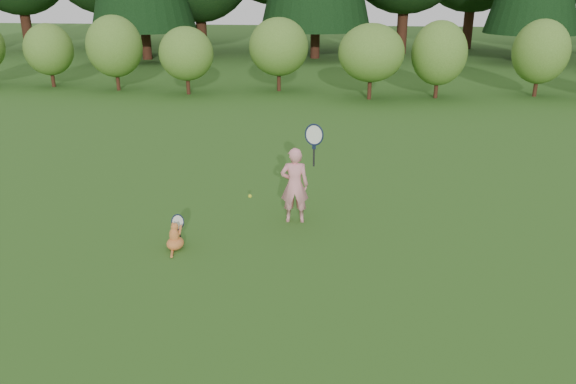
# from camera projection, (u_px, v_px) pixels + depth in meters

# --- Properties ---
(ground) EXTENTS (100.00, 100.00, 0.00)m
(ground) POSITION_uv_depth(u_px,v_px,m) (269.00, 253.00, 8.49)
(ground) COLOR #2B5618
(ground) RESTS_ON ground
(shrub_row) EXTENTS (28.00, 3.00, 2.80)m
(shrub_row) POSITION_uv_depth(u_px,v_px,m) (322.00, 56.00, 20.10)
(shrub_row) COLOR #456C21
(shrub_row) RESTS_ON ground
(child) EXTENTS (0.73, 0.39, 1.96)m
(child) POSITION_uv_depth(u_px,v_px,m) (295.00, 184.00, 9.39)
(child) COLOR pink
(child) RESTS_ON ground
(cat) EXTENTS (0.36, 0.63, 0.59)m
(cat) POSITION_uv_depth(u_px,v_px,m) (175.00, 235.00, 8.56)
(cat) COLOR #C06F24
(cat) RESTS_ON ground
(tennis_ball) EXTENTS (0.06, 0.06, 0.06)m
(tennis_ball) POSITION_uv_depth(u_px,v_px,m) (250.00, 196.00, 9.20)
(tennis_ball) COLOR gold
(tennis_ball) RESTS_ON ground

